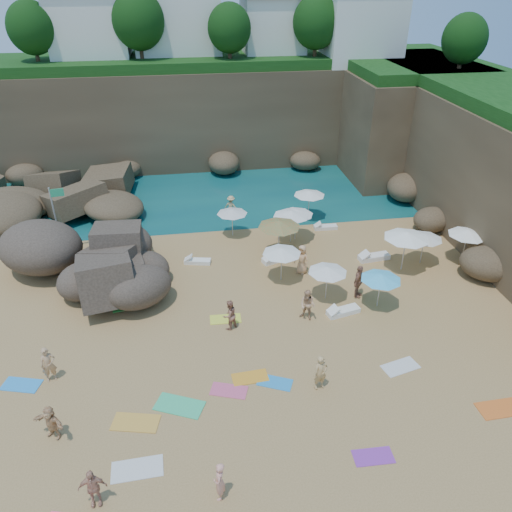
{
  "coord_description": "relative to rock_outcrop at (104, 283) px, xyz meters",
  "views": [
    {
      "loc": [
        -1.51,
        -19.52,
        15.36
      ],
      "look_at": [
        2.0,
        3.0,
        2.0
      ],
      "focal_mm": 35.0,
      "sensor_mm": 36.0,
      "label": 1
    }
  ],
  "objects": [
    {
      "name": "ground",
      "position": [
        6.35,
        -4.75,
        0.0
      ],
      "size": [
        120.0,
        120.0,
        0.0
      ],
      "primitive_type": "plane",
      "color": "tan",
      "rests_on": "ground"
    },
    {
      "name": "seawater",
      "position": [
        6.35,
        25.25,
        0.0
      ],
      "size": [
        120.0,
        120.0,
        0.0
      ],
      "primitive_type": "plane",
      "color": "#0C4751",
      "rests_on": "ground"
    },
    {
      "name": "cliff_back",
      "position": [
        8.35,
        20.25,
        4.0
      ],
      "size": [
        44.0,
        8.0,
        8.0
      ],
      "primitive_type": "cube",
      "color": "brown",
      "rests_on": "ground"
    },
    {
      "name": "cliff_right",
      "position": [
        25.35,
        3.25,
        4.0
      ],
      "size": [
        8.0,
        30.0,
        8.0
      ],
      "primitive_type": "cube",
      "color": "brown",
      "rests_on": "ground"
    },
    {
      "name": "cliff_corner",
      "position": [
        23.35,
        15.25,
        4.0
      ],
      "size": [
        10.0,
        12.0,
        8.0
      ],
      "primitive_type": "cube",
      "color": "brown",
      "rests_on": "ground"
    },
    {
      "name": "rock_promontory",
      "position": [
        -4.65,
        11.25,
        0.0
      ],
      "size": [
        12.0,
        7.0,
        2.0
      ],
      "primitive_type": null,
      "color": "brown",
      "rests_on": "ground"
    },
    {
      "name": "clifftop_buildings",
      "position": [
        9.31,
        21.04,
        11.24
      ],
      "size": [
        28.48,
        9.48,
        7.0
      ],
      "color": "white",
      "rests_on": "cliff_back"
    },
    {
      "name": "clifftop_trees",
      "position": [
        11.12,
        14.77,
        11.26
      ],
      "size": [
        35.6,
        23.82,
        4.4
      ],
      "color": "#11380F",
      "rests_on": "ground"
    },
    {
      "name": "marina_masts",
      "position": [
        -10.15,
        25.25,
        3.0
      ],
      "size": [
        3.1,
        0.1,
        6.0
      ],
      "color": "white",
      "rests_on": "ground"
    },
    {
      "name": "rock_outcrop",
      "position": [
        0.0,
        0.0,
        0.0
      ],
      "size": [
        8.23,
        6.71,
        2.97
      ],
      "primitive_type": null,
      "rotation": [
        0.0,
        0.0,
        0.17
      ],
      "color": "brown",
      "rests_on": "ground"
    },
    {
      "name": "flag_pole",
      "position": [
        -2.74,
        4.04,
        2.7
      ],
      "size": [
        0.83,
        0.15,
        4.24
      ],
      "color": "silver",
      "rests_on": "ground"
    },
    {
      "name": "parasol_0",
      "position": [
        7.78,
        4.53,
        1.71
      ],
      "size": [
        1.98,
        1.98,
        1.87
      ],
      "color": "silver",
      "rests_on": "ground"
    },
    {
      "name": "parasol_1",
      "position": [
        13.3,
        6.33,
        1.87
      ],
      "size": [
        2.15,
        2.15,
        2.03
      ],
      "color": "silver",
      "rests_on": "ground"
    },
    {
      "name": "parasol_2",
      "position": [
        11.7,
        3.43,
        1.91
      ],
      "size": [
        2.2,
        2.2,
        2.08
      ],
      "color": "silver",
      "rests_on": "ground"
    },
    {
      "name": "parasol_3",
      "position": [
        20.93,
        -0.87,
        1.94
      ],
      "size": [
        2.23,
        2.23,
        2.11
      ],
      "color": "silver",
      "rests_on": "ground"
    },
    {
      "name": "parasol_4",
      "position": [
        22.86,
        -0.67,
        2.1
      ],
      "size": [
        2.42,
        2.42,
        2.29
      ],
      "color": "silver",
      "rests_on": "ground"
    },
    {
      "name": "parasol_5",
      "position": [
        11.33,
        3.1,
        1.99
      ],
      "size": [
        2.29,
        2.29,
        2.17
      ],
      "color": "silver",
      "rests_on": "ground"
    },
    {
      "name": "parasol_6",
      "position": [
        10.22,
        1.4,
        2.21
      ],
      "size": [
        2.54,
        2.54,
        2.4
      ],
      "color": "silver",
      "rests_on": "ground"
    },
    {
      "name": "parasol_7",
      "position": [
        18.4,
        -0.66,
        1.79
      ],
      "size": [
        2.06,
        2.06,
        1.95
      ],
      "color": "silver",
      "rests_on": "ground"
    },
    {
      "name": "parasol_8",
      "position": [
        17.01,
        -1.17,
        2.24
      ],
      "size": [
        2.58,
        2.58,
        2.44
      ],
      "color": "silver",
      "rests_on": "ground"
    },
    {
      "name": "parasol_9",
      "position": [
        9.86,
        -1.19,
        1.87
      ],
      "size": [
        2.16,
        2.16,
        2.04
      ],
      "color": "silver",
      "rests_on": "ground"
    },
    {
      "name": "parasol_10",
      "position": [
        14.3,
        -4.43,
        1.8
      ],
      "size": [
        2.07,
        2.07,
        1.96
      ],
      "color": "silver",
      "rests_on": "ground"
    },
    {
      "name": "parasol_11",
      "position": [
        11.85,
        -3.32,
        1.78
      ],
      "size": [
        2.05,
        2.05,
        1.94
      ],
      "color": "silver",
      "rests_on": "ground"
    },
    {
      "name": "lounger_0",
      "position": [
        5.31,
        1.33,
        0.12
      ],
      "size": [
        1.62,
        0.83,
        0.24
      ],
      "primitive_type": "cube",
      "rotation": [
        0.0,
        0.0,
        -0.21
      ],
      "color": "white",
      "rests_on": "ground"
    },
    {
      "name": "lounger_1",
      "position": [
        14.04,
        4.47,
        0.12
      ],
      "size": [
        1.58,
        0.59,
        0.24
      ],
      "primitive_type": "cube",
      "rotation": [
        0.0,
        0.0,
        -0.05
      ],
      "color": "white",
      "rests_on": "ground"
    },
    {
      "name": "lounger_2",
      "position": [
        15.83,
        0.15,
        0.15
      ],
      "size": [
        1.96,
        0.87,
        0.29
      ],
      "primitive_type": "cube",
      "rotation": [
        0.0,
        0.0,
        0.13
      ],
      "color": "white",
      "rests_on": "ground"
    },
    {
      "name": "lounger_3",
      "position": [
        10.03,
        0.89,
        0.14
      ],
      "size": [
        1.91,
        1.18,
        0.28
      ],
      "primitive_type": "cube",
      "rotation": [
        0.0,
        0.0,
        0.35
      ],
      "color": "white",
      "rests_on": "ground"
    },
    {
      "name": "lounger_4",
      "position": [
        19.43,
        2.29,
        0.12
      ],
      "size": [
        1.68,
        1.0,
        0.25
      ],
      "primitive_type": "cube",
      "rotation": [
        0.0,
        0.0,
        -0.32
      ],
      "color": "silver",
      "rests_on": "ground"
    },
    {
      "name": "lounger_5",
      "position": [
        12.36,
        -4.78,
        0.13
      ],
      "size": [
        1.8,
        0.96,
        0.27
      ],
      "primitive_type": "cube",
      "rotation": [
        0.0,
        0.0,
        0.24
      ],
      "color": "white",
      "rests_on": "ground"
    },
    {
      "name": "towel_0",
      "position": [
        -2.59,
        -7.52,
        0.01
      ],
      "size": [
        1.76,
        1.21,
        0.03
      ],
      "primitive_type": "cube",
      "rotation": [
        0.0,
        0.0,
        -0.28
      ],
      "color": "#2A91E3",
      "rests_on": "ground"
    },
    {
      "name": "towel_2",
      "position": [
        7.03,
        -8.57,
        0.01
      ],
      "size": [
        1.59,
        0.88,
        0.03
      ],
      "primitive_type": "cube",
      "rotation": [
        0.0,
        0.0,
        0.07
      ],
      "color": "orange",
      "rests_on": "ground"
    },
    {
      "name": "towel_3",
      "position": [
        3.98,
        -9.71,
        0.02
      ],
      "size": [
        2.18,
        1.69,
        0.03
      ],
      "primitive_type": "cube",
      "rotation": [
        0.0,
        0.0,
        -0.43
      ],
      "color": "#37C07C",
      "rests_on": "ground"
    },
    {
      "name": "towel_4",
      "position": [
        2.29,
        -10.31,
        0.02
      ],
      "size": [
        1.97,
        1.3,
        0.03
      ],
      "primitive_type": "cube",
      "rotation": [
        0.0,
        0.0,
        -0.23
      ],
      "color": "gold",
      "rests_on": "ground"
    },
    {
      "name": "towel_5",
      "position": [
        2.45,
        -12.42,
        0.02
      ],
      "size": [
        1.84,
        0.97,
        0.03
      ],
      "primitive_type": "cube",
      "rotation": [
        0.0,
        0.0,
        0.04
      ],
      "color": "silver",
      "rests_on": "ground"
    },
    {
      "name": "towel_6",
      "position": [
        10.85,
        -13.21,
        0.01
      ],
      "size": [
        1.48,
        0.77,
        0.03
      ],
      "primitive_type": "cube",
      "rotation": [
        0.0,
        0.0,
        -0.03
      ],
      "color": "purple",
      "rests_on": "ground"
    },
    {
      "name": "towel_8",
      "position": [
        8.03,
        -9.02,
        0.01
      ],
      "size": [
        1.63,
        1.27,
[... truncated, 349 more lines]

